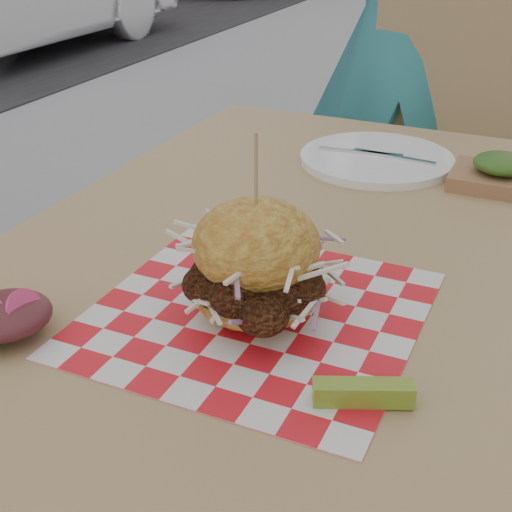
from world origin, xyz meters
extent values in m
plane|color=gray|center=(0.00, 0.00, 0.00)|extent=(80.00, 80.00, 0.00)
imported|color=teal|center=(0.10, 1.00, 0.81)|extent=(0.63, 0.46, 1.62)
cube|color=tan|center=(0.24, -0.16, 0.73)|extent=(0.80, 1.20, 0.04)
cylinder|color=#333338|center=(-0.10, 0.38, 0.35)|extent=(0.05, 0.05, 0.71)
cube|color=tan|center=(0.24, 0.70, 0.45)|extent=(0.48, 0.48, 0.04)
cube|color=tan|center=(0.27, 0.90, 0.70)|extent=(0.42, 0.10, 0.50)
cylinder|color=#333338|center=(0.03, 0.55, 0.21)|extent=(0.03, 0.03, 0.43)
cylinder|color=#333338|center=(0.39, 0.50, 0.21)|extent=(0.03, 0.03, 0.43)
cylinder|color=#333338|center=(0.09, 0.91, 0.21)|extent=(0.03, 0.03, 0.43)
cylinder|color=#333338|center=(0.44, 0.85, 0.21)|extent=(0.03, 0.03, 0.43)
cube|color=red|center=(0.25, -0.34, 0.75)|extent=(0.36, 0.36, 0.00)
ellipsoid|color=gold|center=(0.25, -0.34, 0.78)|extent=(0.14, 0.14, 0.05)
ellipsoid|color=brown|center=(0.25, -0.34, 0.80)|extent=(0.15, 0.14, 0.08)
ellipsoid|color=gold|center=(0.25, -0.34, 0.84)|extent=(0.14, 0.14, 0.10)
cylinder|color=tan|center=(0.25, -0.34, 0.91)|extent=(0.00, 0.00, 0.11)
cube|color=olive|center=(0.41, -0.44, 0.76)|extent=(0.10, 0.06, 0.02)
ellipsoid|color=#3F1419|center=(0.06, -0.50, 0.76)|extent=(0.08, 0.08, 0.03)
ellipsoid|color=#244F16|center=(0.03, -0.48, 0.76)|extent=(0.08, 0.08, 0.03)
cylinder|color=#DE3D7B|center=(0.05, -0.48, 0.79)|extent=(0.05, 0.05, 0.04)
cylinder|color=white|center=(0.24, 0.20, 0.76)|extent=(0.27, 0.27, 0.01)
cube|color=silver|center=(0.21, 0.20, 0.77)|extent=(0.15, 0.03, 0.00)
cube|color=silver|center=(0.27, 0.20, 0.77)|extent=(0.15, 0.03, 0.00)
cube|color=#8B613F|center=(0.45, 0.18, 0.76)|extent=(0.15, 0.12, 0.02)
ellipsoid|color=#244F16|center=(0.45, 0.18, 0.79)|extent=(0.09, 0.09, 0.03)
camera|label=1|loc=(0.54, -0.97, 1.19)|focal=50.00mm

